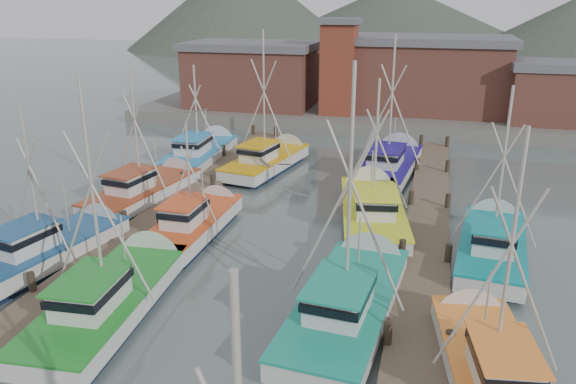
% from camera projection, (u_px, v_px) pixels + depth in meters
% --- Properties ---
extents(ground, '(260.00, 260.00, 0.00)m').
position_uv_depth(ground, '(240.00, 301.00, 22.38)').
color(ground, '#445250').
rests_on(ground, ground).
extents(dock_left, '(2.30, 46.00, 1.50)m').
position_uv_depth(dock_left, '(133.00, 238.00, 27.70)').
color(dock_left, brown).
rests_on(dock_left, ground).
extents(dock_right, '(2.30, 46.00, 1.50)m').
position_uv_depth(dock_right, '(423.00, 272.00, 24.30)').
color(dock_right, brown).
rests_on(dock_right, ground).
extents(quay, '(44.00, 16.00, 1.20)m').
position_uv_depth(quay, '(364.00, 113.00, 55.96)').
color(quay, slate).
rests_on(quay, ground).
extents(shed_left, '(12.72, 8.48, 6.20)m').
position_uv_depth(shed_left, '(252.00, 74.00, 55.59)').
color(shed_left, brown).
rests_on(shed_left, quay).
extents(shed_center, '(14.84, 9.54, 6.90)m').
position_uv_depth(shed_center, '(429.00, 73.00, 53.17)').
color(shed_center, brown).
rests_on(shed_center, quay).
extents(shed_right, '(8.48, 6.36, 5.20)m').
position_uv_depth(shed_right, '(559.00, 92.00, 48.03)').
color(shed_right, brown).
rests_on(shed_right, quay).
extents(lookout_tower, '(3.60, 3.60, 8.50)m').
position_uv_depth(lookout_tower, '(339.00, 66.00, 51.18)').
color(lookout_tower, maroon).
rests_on(lookout_tower, quay).
extents(distant_hills, '(175.00, 140.00, 42.00)m').
position_uv_depth(distant_hills, '(359.00, 47.00, 137.41)').
color(distant_hills, '#454E41').
rests_on(distant_hills, ground).
extents(boat_4, '(3.95, 9.68, 9.84)m').
position_uv_depth(boat_4, '(115.00, 295.00, 21.49)').
color(boat_4, '#0F1D34').
rests_on(boat_4, ground).
extents(boat_5, '(4.20, 10.11, 10.48)m').
position_uv_depth(boat_5, '(351.00, 299.00, 21.19)').
color(boat_5, '#0F1D34').
rests_on(boat_5, ground).
extents(boat_6, '(4.17, 9.02, 8.01)m').
position_uv_depth(boat_6, '(55.00, 247.00, 25.63)').
color(boat_6, '#0F1D34').
rests_on(boat_6, ground).
extents(boat_7, '(3.80, 8.58, 9.01)m').
position_uv_depth(boat_7, '(488.00, 364.00, 17.43)').
color(boat_7, '#0F1D34').
rests_on(boat_7, ground).
extents(boat_8, '(2.69, 8.21, 6.48)m').
position_uv_depth(boat_8, '(197.00, 222.00, 28.55)').
color(boat_8, '#0F1D34').
rests_on(boat_8, ground).
extents(boat_9, '(4.82, 10.37, 8.66)m').
position_uv_depth(boat_9, '(372.00, 208.00, 30.32)').
color(boat_9, '#0F1D34').
rests_on(boat_9, ground).
extents(boat_10, '(3.93, 9.23, 8.65)m').
position_uv_depth(boat_10, '(148.00, 189.00, 33.33)').
color(boat_10, '#0F1D34').
rests_on(boat_10, ground).
extents(boat_11, '(3.62, 9.10, 8.82)m').
position_uv_depth(boat_11, '(492.00, 243.00, 26.00)').
color(boat_11, '#0F1D34').
rests_on(boat_11, ground).
extents(boat_12, '(4.32, 9.48, 10.36)m').
position_uv_depth(boat_12, '(270.00, 160.00, 39.36)').
color(boat_12, '#0F1D34').
rests_on(boat_12, ground).
extents(boat_13, '(4.19, 10.56, 10.29)m').
position_uv_depth(boat_13, '(390.00, 164.00, 38.50)').
color(boat_13, '#0F1D34').
rests_on(boat_13, ground).
extents(boat_14, '(3.47, 9.82, 7.96)m').
position_uv_depth(boat_14, '(202.00, 152.00, 41.39)').
color(boat_14, '#0F1D34').
rests_on(boat_14, ground).
extents(gull_near, '(1.55, 0.62, 0.24)m').
position_uv_depth(gull_near, '(187.00, 111.00, 19.31)').
color(gull_near, gray).
rests_on(gull_near, ground).
extents(gull_far, '(1.47, 0.64, 0.24)m').
position_uv_depth(gull_far, '(275.00, 164.00, 21.70)').
color(gull_far, gray).
rests_on(gull_far, ground).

